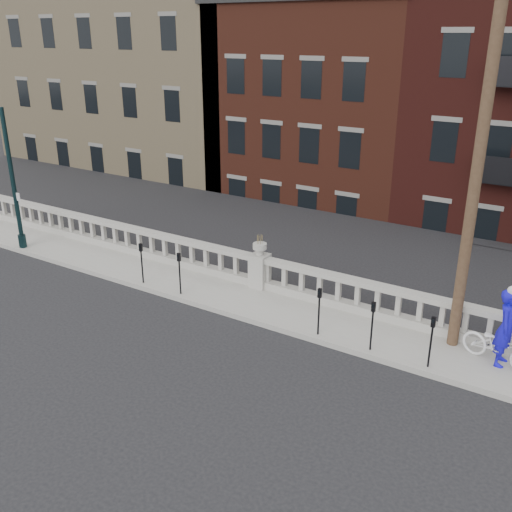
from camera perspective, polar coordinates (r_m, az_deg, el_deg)
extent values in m
plane|color=black|center=(15.62, -7.44, -8.61)|extent=(120.00, 120.00, 0.00)
cube|color=#9C9890|center=(17.69, -1.27, -4.34)|extent=(32.00, 2.20, 0.15)
cube|color=#9C9890|center=(18.33, 0.37, -2.68)|extent=(28.00, 0.34, 0.25)
cube|color=#9C9890|center=(18.01, 0.38, -0.28)|extent=(28.00, 0.34, 0.16)
cube|color=#9C9890|center=(18.16, 0.37, -1.46)|extent=(0.55, 0.55, 1.10)
cylinder|color=#9C9890|center=(17.92, 0.38, 0.46)|extent=(0.24, 0.24, 0.20)
cylinder|color=#9C9890|center=(17.85, 0.38, 1.00)|extent=(0.44, 0.44, 0.18)
cube|color=#605E59|center=(19.85, 0.90, -9.45)|extent=(36.00, 0.50, 5.15)
cube|color=black|center=(39.46, 17.58, 1.20)|extent=(80.00, 44.00, 0.50)
cube|color=#595651|center=(24.15, 2.01, -5.02)|extent=(16.00, 7.00, 4.00)
cube|color=tan|center=(40.60, -7.58, 17.42)|extent=(18.00, 16.00, 20.00)
cube|color=#4F2116|center=(33.31, 9.38, 11.25)|extent=(10.00, 14.00, 14.00)
cube|color=black|center=(32.83, 10.19, 23.61)|extent=(10.30, 14.30, 0.30)
cylinder|color=#422D1E|center=(14.32, 21.43, 9.43)|extent=(0.28, 0.28, 10.00)
cylinder|color=black|center=(23.35, -22.32, 1.41)|extent=(0.28, 0.28, 0.50)
cylinder|color=black|center=(22.71, -23.16, 6.98)|extent=(0.16, 0.16, 5.20)
cube|color=silver|center=(22.73, -22.72, 5.48)|extent=(0.22, 0.02, 0.30)
cylinder|color=black|center=(18.79, -11.31, -1.09)|extent=(0.05, 0.05, 1.10)
cube|color=black|center=(18.54, -11.47, 0.85)|extent=(0.10, 0.08, 0.26)
cube|color=black|center=(18.50, -11.57, 0.92)|extent=(0.06, 0.01, 0.08)
cylinder|color=black|center=(17.80, -7.62, -2.15)|extent=(0.05, 0.05, 1.10)
cube|color=black|center=(17.54, -7.73, -0.11)|extent=(0.10, 0.08, 0.26)
cube|color=black|center=(17.50, -7.83, -0.04)|extent=(0.06, 0.01, 0.08)
cylinder|color=black|center=(15.42, 6.28, -5.99)|extent=(0.05, 0.05, 1.10)
cube|color=black|center=(15.12, 6.39, -3.70)|extent=(0.10, 0.08, 0.26)
cube|color=black|center=(15.07, 6.32, -3.63)|extent=(0.06, 0.01, 0.08)
cylinder|color=black|center=(14.92, 11.48, -7.34)|extent=(0.05, 0.05, 1.10)
cube|color=black|center=(14.61, 11.68, -5.00)|extent=(0.10, 0.08, 0.26)
cube|color=black|center=(14.55, 11.62, -4.92)|extent=(0.06, 0.01, 0.08)
cylinder|color=black|center=(14.55, 17.03, -8.70)|extent=(0.05, 0.05, 1.10)
cube|color=black|center=(14.23, 17.32, -6.33)|extent=(0.10, 0.08, 0.26)
cube|color=black|center=(14.17, 17.29, -6.26)|extent=(0.06, 0.01, 0.08)
imported|color=white|center=(15.29, 23.15, -8.28)|extent=(1.97, 1.11, 0.98)
imported|color=#140ED3|center=(15.10, 23.74, -6.59)|extent=(0.49, 0.73, 1.98)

